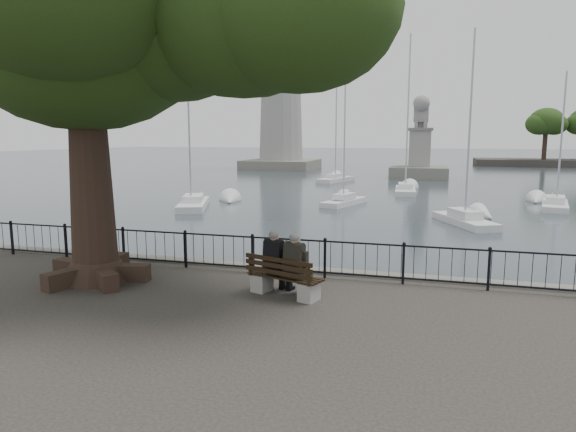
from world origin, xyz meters
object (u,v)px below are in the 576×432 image
(person_left, at_px, (278,264))
(tree, at_px, (119,8))
(bench, at_px, (284,282))
(person_right, at_px, (298,268))
(lighthouse, at_px, (281,79))
(lion_monument, at_px, (420,157))

(person_left, bearing_deg, tree, -179.47)
(bench, xyz_separation_m, person_right, (0.34, -0.00, 0.37))
(bench, relative_size, person_left, 1.25)
(person_right, relative_size, lighthouse, 0.05)
(bench, height_order, lion_monument, lion_monument)
(person_left, distance_m, tree, 7.13)
(person_left, bearing_deg, person_right, -18.33)
(person_left, xyz_separation_m, lighthouse, (-18.21, 61.10, 11.15))
(tree, bearing_deg, lion_monument, 83.39)
(person_right, bearing_deg, tree, 178.14)
(person_right, distance_m, lion_monument, 49.23)
(bench, relative_size, lion_monument, 0.21)
(lion_monument, bearing_deg, person_right, -91.46)
(person_left, bearing_deg, bench, -41.52)
(tree, bearing_deg, lighthouse, 103.18)
(tree, height_order, lighthouse, lighthouse)
(person_left, distance_m, lion_monument, 49.06)
(tree, bearing_deg, bench, -1.98)
(lion_monument, bearing_deg, bench, -91.86)
(person_left, relative_size, lighthouse, 0.05)
(bench, bearing_deg, tree, 178.02)
(person_right, height_order, lighthouse, lighthouse)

